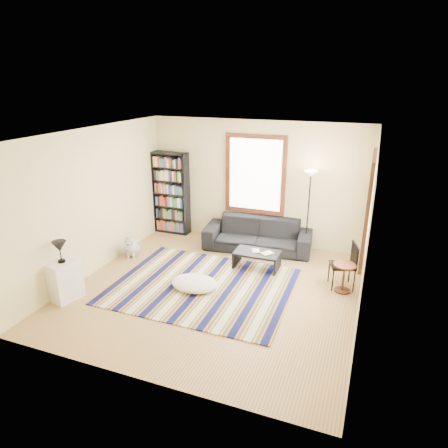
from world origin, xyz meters
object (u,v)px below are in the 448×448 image
(side_table, at_px, (343,278))
(sofa, at_px, (258,234))
(floor_cushion, at_px, (194,283))
(dog, at_px, (132,245))
(folding_chair, at_px, (342,265))
(coffee_table, at_px, (257,260))
(white_cabinet, at_px, (65,280))
(bookshelf, at_px, (171,193))
(floor_lamp, at_px, (308,214))

(side_table, bearing_deg, sofa, 146.73)
(floor_cushion, bearing_deg, dog, 155.95)
(sofa, relative_size, floor_cushion, 2.71)
(floor_cushion, distance_m, folding_chair, 2.72)
(sofa, xyz_separation_m, side_table, (1.98, -1.30, -0.08))
(folding_chair, xyz_separation_m, dog, (-4.37, -0.20, -0.18))
(coffee_table, height_order, white_cabinet, white_cabinet)
(bookshelf, bearing_deg, dog, -95.01)
(sofa, bearing_deg, white_cabinet, -133.60)
(floor_cushion, relative_size, white_cabinet, 1.25)
(white_cabinet, bearing_deg, floor_cushion, 43.30)
(bookshelf, relative_size, white_cabinet, 2.86)
(coffee_table, bearing_deg, dog, -172.10)
(bookshelf, xyz_separation_m, floor_lamp, (3.36, -0.17, -0.07))
(sofa, relative_size, dog, 4.74)
(coffee_table, xyz_separation_m, floor_cushion, (-0.83, -1.21, -0.07))
(coffee_table, xyz_separation_m, white_cabinet, (-2.78, -2.31, 0.17))
(bookshelf, relative_size, side_table, 3.70)
(floor_lamp, bearing_deg, white_cabinet, -136.73)
(sofa, height_order, floor_lamp, floor_lamp)
(side_table, bearing_deg, bookshelf, 159.87)
(bookshelf, xyz_separation_m, dog, (-0.14, -1.60, -0.75))
(folding_chair, bearing_deg, floor_cushion, -175.08)
(sofa, distance_m, bookshelf, 2.41)
(bookshelf, bearing_deg, floor_lamp, -2.90)
(side_table, relative_size, dog, 1.08)
(floor_lamp, bearing_deg, side_table, -56.64)
(dog, bearing_deg, sofa, 7.43)
(floor_cushion, xyz_separation_m, floor_lamp, (1.62, 2.27, 0.82))
(bookshelf, bearing_deg, coffee_table, -25.53)
(coffee_table, bearing_deg, floor_cushion, -124.32)
(side_table, bearing_deg, dog, -179.60)
(folding_chair, bearing_deg, bookshelf, 144.03)
(sofa, relative_size, white_cabinet, 3.38)
(floor_cushion, xyz_separation_m, dog, (-1.88, 0.84, 0.14))
(floor_lamp, height_order, side_table, floor_lamp)
(floor_cushion, xyz_separation_m, side_table, (2.54, 0.87, 0.16))
(folding_chair, distance_m, white_cabinet, 4.94)
(sofa, relative_size, side_table, 4.39)
(floor_lamp, xyz_separation_m, white_cabinet, (-3.58, -3.37, -0.58))
(bookshelf, relative_size, floor_cushion, 2.29)
(sofa, distance_m, coffee_table, 1.00)
(floor_cushion, relative_size, floor_lamp, 0.47)
(bookshelf, relative_size, dog, 4.00)
(floor_lamp, relative_size, white_cabinet, 2.66)
(floor_lamp, distance_m, dog, 3.84)
(coffee_table, height_order, floor_cushion, coffee_table)
(sofa, distance_m, white_cabinet, 4.13)
(bookshelf, bearing_deg, folding_chair, -18.29)
(floor_cushion, relative_size, dog, 1.75)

